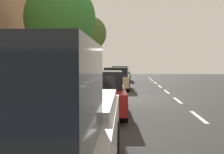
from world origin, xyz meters
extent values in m
plane|color=#2A2A2A|center=(0.00, 0.00, 0.00)|extent=(68.22, 68.22, 0.00)
cube|color=#ACAB8A|center=(3.90, 0.00, 0.07)|extent=(3.99, 42.63, 0.14)
cube|color=gray|center=(1.82, 0.00, 0.07)|extent=(0.16, 42.63, 0.14)
cube|color=white|center=(-2.61, -20.22, 0.00)|extent=(0.14, 2.20, 0.01)
cube|color=white|center=(-2.61, -16.02, 0.00)|extent=(0.14, 2.20, 0.01)
cube|color=white|center=(-2.61, -11.82, 0.00)|extent=(0.14, 2.20, 0.01)
cube|color=white|center=(-2.61, -7.62, 0.00)|extent=(0.14, 2.20, 0.01)
cube|color=white|center=(-2.61, -3.42, 0.00)|extent=(0.14, 2.20, 0.01)
cube|color=white|center=(-2.61, 0.78, 0.00)|extent=(0.14, 2.20, 0.01)
cube|color=white|center=(-2.61, 4.98, 0.00)|extent=(0.14, 2.20, 0.01)
cube|color=white|center=(0.35, 0.00, 0.00)|extent=(0.12, 42.63, 0.01)
cube|color=#AD6E5D|center=(6.15, 0.00, 3.48)|extent=(0.50, 42.63, 6.96)
cube|color=#1E512D|center=(0.68, -13.90, 0.60)|extent=(1.96, 4.48, 0.64)
cube|color=black|center=(0.68, -13.90, 1.22)|extent=(1.64, 2.17, 0.60)
cylinder|color=black|center=(1.55, -12.57, 0.33)|extent=(0.25, 0.67, 0.66)
cylinder|color=black|center=(-0.06, -12.50, 0.33)|extent=(0.25, 0.67, 0.66)
cylinder|color=black|center=(1.43, -15.30, 0.33)|extent=(0.25, 0.67, 0.66)
cylinder|color=black|center=(-0.19, -15.23, 0.33)|extent=(0.25, 0.67, 0.66)
cube|color=tan|center=(0.64, -4.58, 0.60)|extent=(1.76, 4.40, 0.64)
cube|color=black|center=(0.64, -4.58, 1.22)|extent=(1.55, 2.10, 0.60)
cylinder|color=black|center=(1.45, -3.22, 0.33)|extent=(0.22, 0.66, 0.66)
cylinder|color=black|center=(-0.17, -3.22, 0.33)|extent=(0.22, 0.66, 0.66)
cylinder|color=black|center=(1.45, -5.95, 0.33)|extent=(0.22, 0.66, 0.66)
cylinder|color=black|center=(-0.17, -5.95, 0.33)|extent=(0.22, 0.66, 0.66)
cube|color=maroon|center=(0.76, 4.66, 0.60)|extent=(2.05, 4.51, 0.64)
cube|color=black|center=(0.76, 4.66, 1.22)|extent=(1.69, 2.20, 0.60)
cylinder|color=black|center=(1.48, 6.07, 0.33)|extent=(0.26, 0.67, 0.66)
cylinder|color=black|center=(-0.14, 5.97, 0.33)|extent=(0.26, 0.67, 0.66)
cylinder|color=black|center=(1.66, 3.35, 0.33)|extent=(0.26, 0.67, 0.66)
cylinder|color=black|center=(0.04, 3.24, 0.33)|extent=(0.26, 0.67, 0.66)
cube|color=#B7BABF|center=(0.85, 10.27, 1.21)|extent=(1.93, 2.70, 0.12)
cylinder|color=black|center=(1.76, 9.84, 0.40)|extent=(0.24, 0.81, 0.80)
cylinder|color=black|center=(-0.04, 9.80, 0.40)|extent=(0.24, 0.81, 0.80)
torus|color=black|center=(0.83, -0.56, 0.34)|extent=(0.68, 0.07, 0.67)
torus|color=black|center=(1.87, -0.60, 0.34)|extent=(0.68, 0.07, 0.67)
cylinder|color=#197233|center=(1.22, -0.58, 0.42)|extent=(0.65, 0.06, 0.50)
cylinder|color=#197233|center=(1.59, -0.59, 0.41)|extent=(0.14, 0.04, 0.46)
cylinder|color=#197233|center=(1.28, -0.58, 0.65)|extent=(0.73, 0.06, 0.05)
cylinder|color=#197233|center=(1.70, -0.59, 0.26)|extent=(0.35, 0.05, 0.18)
cylinder|color=#197233|center=(1.76, -0.60, 0.49)|extent=(0.26, 0.05, 0.33)
cylinder|color=#197233|center=(0.87, -0.56, 0.50)|extent=(0.11, 0.04, 0.33)
cube|color=black|center=(1.64, -0.59, 0.68)|extent=(0.24, 0.11, 0.05)
cylinder|color=black|center=(0.91, -0.56, 0.72)|extent=(0.05, 0.46, 0.03)
cylinder|color=#C6B284|center=(1.56, -0.93, 0.40)|extent=(0.15, 0.15, 0.80)
cylinder|color=#C6B284|center=(1.55, -1.13, 0.40)|extent=(0.15, 0.15, 0.80)
cube|color=white|center=(1.55, -1.03, 1.08)|extent=(0.26, 0.40, 0.57)
cylinder|color=white|center=(1.57, -0.77, 1.05)|extent=(0.10, 0.10, 0.54)
cylinder|color=white|center=(1.53, -1.29, 1.05)|extent=(0.10, 0.10, 0.54)
sphere|color=#90905D|center=(1.55, -1.03, 1.48)|extent=(0.22, 0.22, 0.22)
sphere|color=navy|center=(1.55, -1.03, 1.52)|extent=(0.25, 0.25, 0.25)
cube|color=black|center=(1.75, -1.05, 1.10)|extent=(0.20, 0.31, 0.44)
cylinder|color=brown|center=(3.11, -9.58, 1.89)|extent=(0.31, 0.31, 3.51)
ellipsoid|color=#4A642A|center=(3.11, -9.58, 4.38)|extent=(2.69, 2.69, 2.92)
cylinder|color=brown|center=(3.11, 0.89, 1.58)|extent=(0.46, 0.46, 2.90)
ellipsoid|color=#357C31|center=(3.11, 0.89, 3.98)|extent=(3.45, 3.45, 3.61)
cylinder|color=black|center=(3.90, -10.13, 0.53)|extent=(0.15, 0.15, 0.78)
cylinder|color=black|center=(3.89, -10.33, 0.53)|extent=(0.15, 0.15, 0.78)
cube|color=#264C26|center=(3.90, -10.23, 1.20)|extent=(0.24, 0.39, 0.55)
cylinder|color=#264C26|center=(3.91, -9.97, 1.17)|extent=(0.10, 0.10, 0.53)
cylinder|color=#264C26|center=(3.89, -10.49, 1.17)|extent=(0.10, 0.10, 0.53)
sphere|color=#A2784C|center=(3.90, -10.23, 1.58)|extent=(0.22, 0.22, 0.22)
camera|label=1|loc=(-0.34, 14.46, 1.78)|focal=44.93mm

